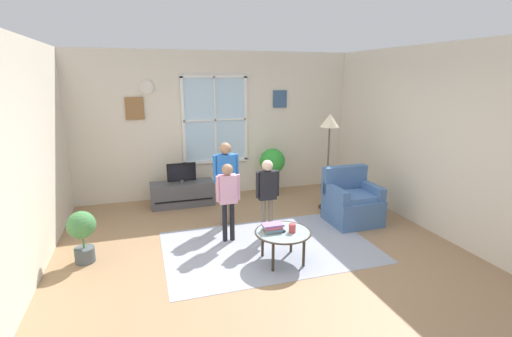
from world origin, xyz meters
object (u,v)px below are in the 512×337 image
person_black_shirt (267,190)px  floor_lamp (329,130)px  cup (292,228)px  potted_plant_corner (82,232)px  book_stack (273,227)px  remote_near_cup (280,230)px  armchair (351,202)px  person_blue_shirt (226,174)px  television (181,172)px  potted_plant_by_window (272,164)px  person_pink_shirt (228,194)px  tv_stand (183,194)px  remote_near_books (278,229)px  coffee_table (283,234)px

person_black_shirt → floor_lamp: bearing=31.3°
cup → potted_plant_corner: (-2.51, 0.79, -0.05)m
potted_plant_corner → book_stack: bearing=-16.6°
remote_near_cup → cup: bearing=-32.7°
armchair → person_blue_shirt: person_blue_shirt is taller
television → potted_plant_by_window: bearing=3.9°
person_pink_shirt → floor_lamp: bearing=22.5°
tv_stand → remote_near_cup: size_ratio=8.01×
book_stack → floor_lamp: floor_lamp is taller
armchair → remote_near_books: 1.79m
tv_stand → armchair: size_ratio=1.29×
coffee_table → remote_near_cup: size_ratio=5.11×
coffee_table → person_pink_shirt: bearing=122.7°
armchair → book_stack: size_ratio=3.30×
coffee_table → potted_plant_by_window: potted_plant_by_window is taller
coffee_table → potted_plant_by_window: 2.77m
remote_near_books → tv_stand: bearing=111.0°
armchair → remote_near_cup: armchair is taller
floor_lamp → tv_stand: bearing=159.9°
coffee_table → floor_lamp: floor_lamp is taller
armchair → cup: size_ratio=7.98×
television → person_pink_shirt: size_ratio=0.45×
remote_near_cup → potted_plant_by_window: 2.75m
remote_near_books → potted_plant_by_window: bearing=71.8°
person_blue_shirt → potted_plant_corner: size_ratio=1.96×
tv_stand → remote_near_books: bearing=-69.0°
remote_near_books → person_pink_shirt: bearing=123.7°
remote_near_books → potted_plant_by_window: (0.84, 2.56, 0.20)m
book_stack → cup: cup is taller
book_stack → remote_near_cup: 0.11m
armchair → book_stack: 1.88m
remote_near_cup → person_pink_shirt: bearing=122.5°
person_black_shirt → potted_plant_corner: bearing=-179.3°
armchair → floor_lamp: size_ratio=0.52×
coffee_table → remote_near_cup: bearing=127.4°
remote_near_books → potted_plant_by_window: 2.70m
floor_lamp → remote_near_cup: bearing=-133.1°
armchair → person_blue_shirt: bearing=166.3°
coffee_table → person_blue_shirt: 1.52m
cup → potted_plant_corner: size_ratio=0.16×
cup → person_black_shirt: (-0.05, 0.81, 0.27)m
armchair → person_black_shirt: size_ratio=0.75×
person_black_shirt → floor_lamp: (1.42, 0.86, 0.68)m
tv_stand → potted_plant_corner: 2.30m
person_pink_shirt → potted_plant_by_window: 2.27m
floor_lamp → book_stack: bearing=-135.3°
coffee_table → person_blue_shirt: person_blue_shirt is taller
armchair → potted_plant_by_window: potted_plant_by_window is taller
book_stack → potted_plant_corner: size_ratio=0.39×
television → person_black_shirt: person_black_shirt is taller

